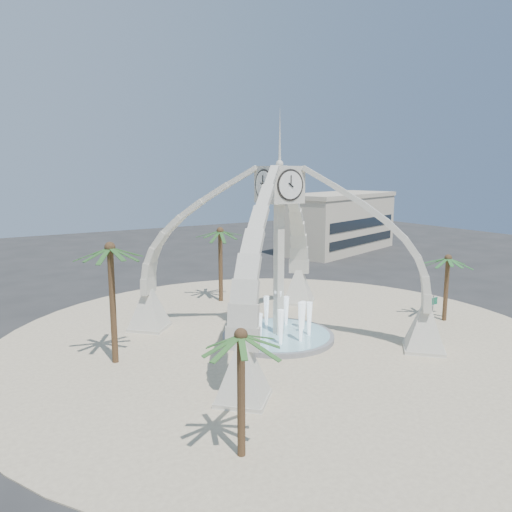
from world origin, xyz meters
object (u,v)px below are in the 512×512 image
palm_west (110,250)px  street_sign (433,306)px  clock_tower (279,250)px  fountain (278,335)px  palm_south (241,337)px  palm_east (448,259)px  palm_north (220,232)px

palm_west → street_sign: bearing=-15.8°
clock_tower → fountain: clock_tower is taller
clock_tower → palm_west: size_ratio=2.19×
fountain → palm_south: bearing=-130.3°
palm_east → palm_north: palm_north is taller
street_sign → palm_west: bearing=162.5°
palm_north → street_sign: bearing=-59.1°
street_sign → palm_south: bearing=-163.2°
palm_west → fountain: bearing=-8.9°
clock_tower → palm_north: bearing=83.0°
palm_south → clock_tower: bearing=49.7°
clock_tower → palm_west: bearing=171.1°
palm_west → palm_north: palm_west is taller
palm_west → palm_south: (1.54, -13.20, -1.93)m
street_sign → palm_east: bearing=19.2°
clock_tower → palm_east: (13.89, -3.41, -1.41)m
palm_west → palm_north: bearing=37.5°
fountain → clock_tower: bearing=-90.0°
clock_tower → palm_north: size_ratio=2.44×
palm_south → palm_east: bearing=18.8°
clock_tower → street_sign: 12.71m
palm_east → street_sign: 4.40m
clock_tower → palm_south: 15.06m
palm_east → palm_north: (-12.48, 14.88, 1.39)m
palm_west → clock_tower: bearing=-8.9°
clock_tower → palm_east: 14.37m
clock_tower → fountain: 6.20m
palm_north → street_sign: size_ratio=2.67×
fountain → palm_west: size_ratio=0.98×
palm_east → palm_south: palm_south is taller
fountain → palm_north: 13.11m
palm_east → palm_south: 24.93m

